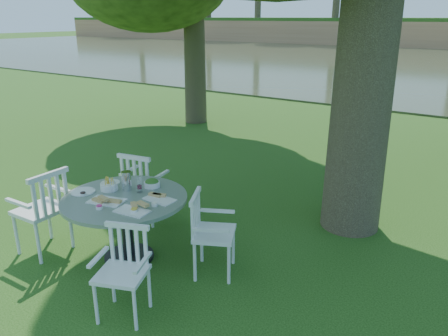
{
  "coord_description": "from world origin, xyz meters",
  "views": [
    {
      "loc": [
        2.88,
        -4.04,
        2.64
      ],
      "look_at": [
        0.0,
        0.2,
        0.85
      ],
      "focal_mm": 35.0,
      "sensor_mm": 36.0,
      "label": 1
    }
  ],
  "objects": [
    {
      "name": "ground",
      "position": [
        0.0,
        0.0,
        0.0
      ],
      "size": [
        140.0,
        140.0,
        0.0
      ],
      "primitive_type": "plane",
      "color": "#153B0C",
      "rests_on": "ground"
    },
    {
      "name": "chair_se",
      "position": [
        0.18,
        -1.67,
        0.5
      ],
      "size": [
        0.55,
        0.53,
        0.85
      ],
      "rotation": [
        0.0,
        0.0,
        0.38
      ],
      "color": "white",
      "rests_on": "ground"
    },
    {
      "name": "chair_sw",
      "position": [
        -1.34,
        -1.43,
        0.6
      ],
      "size": [
        0.5,
        0.53,
        1.02
      ],
      "rotation": [
        0.0,
        0.0,
        -1.54
      ],
      "color": "white",
      "rests_on": "ground"
    },
    {
      "name": "chair_nw",
      "position": [
        -1.04,
        -0.22,
        0.57
      ],
      "size": [
        0.56,
        0.54,
        0.97
      ],
      "rotation": [
        0.0,
        0.0,
        -2.96
      ],
      "color": "white",
      "rests_on": "ground"
    },
    {
      "name": "tableware",
      "position": [
        -0.6,
        -0.92,
        0.8
      ],
      "size": [
        1.18,
        0.89,
        0.22
      ],
      "color": "white",
      "rests_on": "table"
    },
    {
      "name": "chair_ne",
      "position": [
        0.4,
        -0.73,
        0.53
      ],
      "size": [
        0.58,
        0.6,
        0.9
      ],
      "rotation": [
        0.0,
        0.0,
        -4.25
      ],
      "color": "white",
      "rests_on": "ground"
    },
    {
      "name": "table",
      "position": [
        -0.5,
        -1.0,
        0.61
      ],
      "size": [
        1.37,
        1.37,
        0.76
      ],
      "color": "black",
      "rests_on": "ground"
    }
  ]
}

